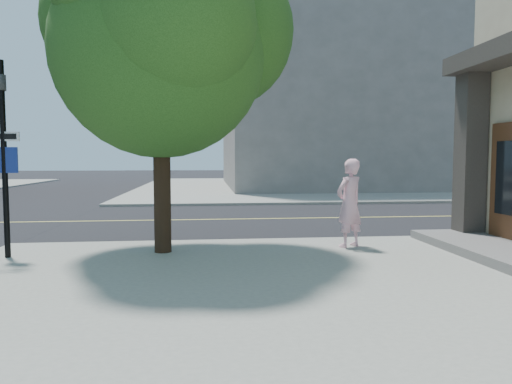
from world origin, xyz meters
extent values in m
plane|color=black|center=(0.00, 0.00, 0.00)|extent=(140.00, 140.00, 0.00)
cube|color=black|center=(0.00, 4.50, 0.01)|extent=(140.00, 9.00, 0.01)
cube|color=gray|center=(13.50, 21.50, 0.06)|extent=(29.00, 25.00, 0.12)
cube|color=slate|center=(9.20, -2.20, 0.21)|extent=(1.60, 4.00, 0.18)
cube|color=#35302B|center=(9.70, -0.50, 2.22)|extent=(0.55, 0.55, 4.20)
cube|color=#422614|center=(9.96, -1.50, 1.52)|extent=(0.10, 1.00, 2.60)
cube|color=slate|center=(14.00, 22.00, 7.12)|extent=(18.00, 16.00, 14.00)
imported|color=#EAACBD|center=(6.53, -1.23, 1.08)|extent=(0.83, 0.76, 1.91)
cylinder|color=black|center=(2.56, -1.36, 1.85)|extent=(0.35, 0.35, 3.46)
sphere|color=#2C591D|center=(2.56, -1.36, 4.16)|extent=(4.23, 4.23, 4.23)
sphere|color=#2C591D|center=(3.71, -0.79, 4.74)|extent=(3.27, 3.27, 3.27)
sphere|color=#2C591D|center=(1.59, -0.59, 4.93)|extent=(3.08, 3.08, 3.08)
sphere|color=#2C591D|center=(2.94, -2.42, 4.45)|extent=(2.89, 2.89, 2.89)
cylinder|color=black|center=(-0.40, -1.58, 2.01)|extent=(0.11, 0.11, 3.78)
cube|color=white|center=(-0.35, -1.60, 2.46)|extent=(0.49, 0.04, 0.18)
cube|color=navy|center=(-0.35, -1.60, 2.01)|extent=(0.40, 0.04, 0.49)
imported|color=black|center=(-0.40, -1.58, 3.18)|extent=(0.15, 0.18, 0.90)
camera|label=1|loc=(3.44, -11.03, 2.04)|focal=32.84mm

